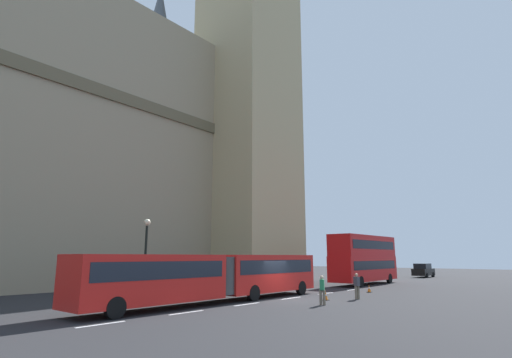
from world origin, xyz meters
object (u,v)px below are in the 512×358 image
sedan_lead (423,270)px  pedestrian_by_kerb (357,285)px  traffic_cone_west (326,296)px  street_lamp (146,252)px  pedestrian_near_cones (322,289)px  articulated_bus (217,274)px  traffic_cone_middle (369,289)px  double_decker_bus (364,257)px

sedan_lead → pedestrian_by_kerb: (-32.20, -5.79, -0.00)m
traffic_cone_west → street_lamp: size_ratio=0.11×
pedestrian_near_cones → pedestrian_by_kerb: (4.29, -0.11, 0.00)m
articulated_bus → pedestrian_by_kerb: size_ratio=10.97×
sedan_lead → traffic_cone_west: (-34.07, -4.48, -0.63)m
sedan_lead → traffic_cone_west: 34.37m
traffic_cone_middle → articulated_bus: bearing=162.1°
traffic_cone_west → articulated_bus: bearing=141.2°
double_decker_bus → street_lamp: 23.74m
articulated_bus → pedestrian_near_cones: (3.12, -5.66, -0.83)m
double_decker_bus → pedestrian_near_cones: 18.96m
pedestrian_by_kerb → pedestrian_near_cones: bearing=178.5°
traffic_cone_west → pedestrian_near_cones: size_ratio=0.34×
pedestrian_near_cones → traffic_cone_middle: bearing=8.8°
double_decker_bus → street_lamp: (-23.31, 4.50, 0.35)m
double_decker_bus → sedan_lead: 18.58m
traffic_cone_west → traffic_cone_middle: 7.32m
articulated_bus → pedestrian_near_cones: articulated_bus is taller
articulated_bus → pedestrian_near_cones: size_ratio=10.97×
double_decker_bus → street_lamp: street_lamp is taller
pedestrian_near_cones → pedestrian_by_kerb: 4.30m
pedestrian_near_cones → sedan_lead: bearing=8.8°
traffic_cone_west → pedestrian_by_kerb: 2.37m
double_decker_bus → street_lamp: bearing=169.1°
traffic_cone_middle → pedestrian_near_cones: 9.87m
traffic_cone_middle → pedestrian_by_kerb: pedestrian_by_kerb is taller
sedan_lead → street_lamp: street_lamp is taller
double_decker_bus → traffic_cone_west: (-15.58, -4.45, -2.43)m
articulated_bus → traffic_cone_west: 7.26m
street_lamp → pedestrian_by_kerb: (9.60, -10.28, -2.14)m
articulated_bus → traffic_cone_west: articulated_bus is taller
traffic_cone_middle → street_lamp: bearing=150.1°
traffic_cone_middle → pedestrian_near_cones: pedestrian_near_cones is taller
traffic_cone_middle → pedestrian_by_kerb: 5.71m
traffic_cone_west → street_lamp: 12.15m
traffic_cone_middle → pedestrian_near_cones: bearing=-171.2°
double_decker_bus → traffic_cone_middle: 9.56m
traffic_cone_middle → pedestrian_by_kerb: (-5.44, -1.62, 0.63)m
articulated_bus → sedan_lead: size_ratio=4.21×
double_decker_bus → sedan_lead: double_decker_bus is taller
street_lamp → pedestrian_near_cones: size_ratio=3.12×
sedan_lead → traffic_cone_middle: 27.09m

